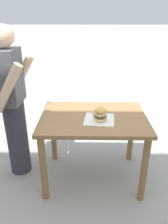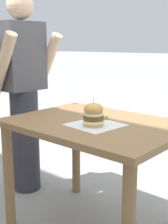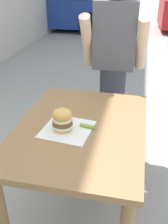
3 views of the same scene
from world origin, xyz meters
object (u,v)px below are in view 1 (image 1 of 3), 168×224
at_px(pickle_spear, 95,113).
at_px(diner_across_table, 13,103).
at_px(patio_table, 93,127).
at_px(sandwich, 100,114).

relative_size(pickle_spear, diner_across_table, 0.06).
height_order(patio_table, diner_across_table, diner_across_table).
relative_size(sandwich, pickle_spear, 1.90).
distance_m(sandwich, pickle_spear, 0.16).
distance_m(patio_table, sandwich, 0.24).
xyz_separation_m(patio_table, pickle_spear, (0.05, -0.02, 0.15)).
relative_size(sandwich, diner_across_table, 0.11).
relative_size(patio_table, diner_across_table, 0.66).
bearing_deg(pickle_spear, sandwich, -161.20).
bearing_deg(sandwich, diner_across_table, 77.79).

